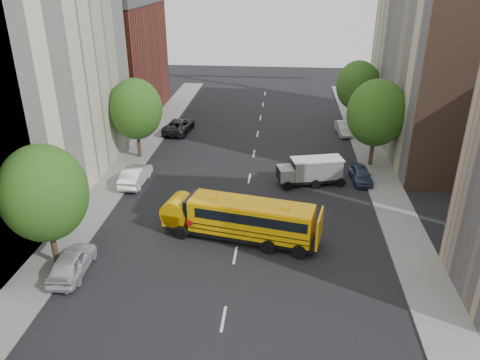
# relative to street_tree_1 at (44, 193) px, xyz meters

# --- Properties ---
(ground) EXTENTS (120.00, 120.00, 0.00)m
(ground) POSITION_rel_street_tree_1_xyz_m (11.00, 4.00, -4.95)
(ground) COLOR black
(ground) RESTS_ON ground
(sidewalk_left) EXTENTS (3.00, 80.00, 0.12)m
(sidewalk_left) POSITION_rel_street_tree_1_xyz_m (-0.50, 9.00, -4.89)
(sidewalk_left) COLOR slate
(sidewalk_left) RESTS_ON ground
(sidewalk_right) EXTENTS (3.00, 80.00, 0.12)m
(sidewalk_right) POSITION_rel_street_tree_1_xyz_m (22.50, 9.00, -4.89)
(sidewalk_right) COLOR slate
(sidewalk_right) RESTS_ON ground
(lane_markings) EXTENTS (0.15, 64.00, 0.01)m
(lane_markings) POSITION_rel_street_tree_1_xyz_m (11.00, 14.00, -4.95)
(lane_markings) COLOR silver
(lane_markings) RESTS_ON ground
(building_left_cream) EXTENTS (10.00, 26.00, 20.00)m
(building_left_cream) POSITION_rel_street_tree_1_xyz_m (-7.00, 10.00, 5.05)
(building_left_cream) COLOR beige
(building_left_cream) RESTS_ON ground
(building_left_redbrick) EXTENTS (10.00, 15.00, 13.00)m
(building_left_redbrick) POSITION_rel_street_tree_1_xyz_m (-7.00, 32.00, 1.55)
(building_left_redbrick) COLOR maroon
(building_left_redbrick) RESTS_ON ground
(building_right_far) EXTENTS (10.00, 22.00, 18.00)m
(building_right_far) POSITION_rel_street_tree_1_xyz_m (29.00, 24.00, 4.05)
(building_right_far) COLOR beige
(building_right_far) RESTS_ON ground
(street_tree_1) EXTENTS (5.12, 5.12, 7.90)m
(street_tree_1) POSITION_rel_street_tree_1_xyz_m (0.00, 0.00, 0.00)
(street_tree_1) COLOR #38281C
(street_tree_1) RESTS_ON ground
(street_tree_2) EXTENTS (4.99, 4.99, 7.71)m
(street_tree_2) POSITION_rel_street_tree_1_xyz_m (0.00, 18.00, -0.12)
(street_tree_2) COLOR #38281C
(street_tree_2) RESTS_ON ground
(street_tree_4) EXTENTS (5.25, 5.25, 8.10)m
(street_tree_4) POSITION_rel_street_tree_1_xyz_m (22.00, 18.00, 0.12)
(street_tree_4) COLOR #38281C
(street_tree_4) RESTS_ON ground
(street_tree_5) EXTENTS (4.86, 4.86, 7.51)m
(street_tree_5) POSITION_rel_street_tree_1_xyz_m (22.00, 30.00, -0.25)
(street_tree_5) COLOR #38281C
(street_tree_5) RESTS_ON ground
(school_bus) EXTENTS (10.56, 4.37, 2.91)m
(school_bus) POSITION_rel_street_tree_1_xyz_m (11.10, 4.14, -3.33)
(school_bus) COLOR black
(school_bus) RESTS_ON ground
(safari_truck) EXTENTS (5.62, 3.14, 2.28)m
(safari_truck) POSITION_rel_street_tree_1_xyz_m (16.30, 13.47, -3.74)
(safari_truck) COLOR black
(safari_truck) RESTS_ON ground
(parked_car_0) EXTENTS (2.08, 4.66, 1.56)m
(parked_car_0) POSITION_rel_street_tree_1_xyz_m (1.40, -0.82, -4.17)
(parked_car_0) COLOR #BCBBC2
(parked_car_0) RESTS_ON ground
(parked_car_1) EXTENTS (1.75, 4.73, 1.54)m
(parked_car_1) POSITION_rel_street_tree_1_xyz_m (1.40, 12.07, -4.18)
(parked_car_1) COLOR white
(parked_car_1) RESTS_ON ground
(parked_car_2) EXTENTS (3.01, 5.67, 1.52)m
(parked_car_2) POSITION_rel_street_tree_1_xyz_m (2.20, 25.79, -4.19)
(parked_car_2) COLOR black
(parked_car_2) RESTS_ON ground
(parked_car_4) EXTENTS (1.87, 4.02, 1.33)m
(parked_car_4) POSITION_rel_street_tree_1_xyz_m (20.60, 14.36, -4.29)
(parked_car_4) COLOR #353F5D
(parked_car_4) RESTS_ON ground
(parked_car_5) EXTENTS (1.80, 4.15, 1.33)m
(parked_car_5) POSITION_rel_street_tree_1_xyz_m (20.48, 26.86, -4.29)
(parked_car_5) COLOR #A0A29D
(parked_car_5) RESTS_ON ground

